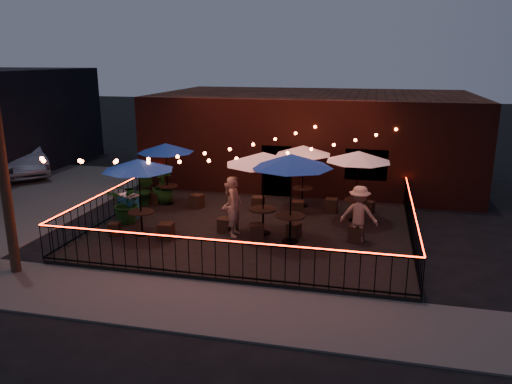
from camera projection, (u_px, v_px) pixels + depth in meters
The scene contains 34 objects.
ground at pixel (237, 254), 14.60m from camera, with size 110.00×110.00×0.00m, color black.
patio at pixel (253, 230), 16.46m from camera, with size 10.00×8.00×0.15m, color black.
sidewalk at pixel (199, 305), 11.54m from camera, with size 18.00×2.50×0.05m, color #474442.
brick_building at pixel (314, 137), 23.25m from camera, with size 14.00×8.00×4.00m.
fence_front at pixel (215, 259), 12.55m from camera, with size 10.00×0.04×1.04m.
fence_left at pixel (114, 203), 17.41m from camera, with size 0.04×8.00×1.04m.
fence_right at pixel (412, 224), 15.20m from camera, with size 0.04×8.00×1.04m.
festoon_lights at pixel (219, 157), 15.77m from camera, with size 10.02×8.72×1.32m.
cafe_table_0 at pixel (138, 166), 15.22m from camera, with size 2.32×2.32×2.44m.
cafe_table_1 at pixel (166, 149), 18.54m from camera, with size 2.64×2.64×2.34m.
cafe_table_2 at pixel (263, 159), 15.28m from camera, with size 2.61×2.61×2.63m.
cafe_table_3 at pixel (303, 151), 18.25m from camera, with size 2.66×2.66×2.32m.
cafe_table_4 at pixel (291, 162), 14.52m from camera, with size 2.55×2.55×2.72m.
cafe_table_5 at pixel (358, 157), 16.56m from camera, with size 2.90×2.90×2.43m.
bistro_chair_0 at pixel (114, 229), 15.70m from camera, with size 0.34×0.34×0.40m, color black.
bistro_chair_1 at pixel (166, 231), 15.32m from camera, with size 0.43×0.43×0.51m, color black.
bistro_chair_2 at pixel (155, 198), 19.05m from camera, with size 0.37×0.37×0.44m, color black.
bistro_chair_3 at pixel (197, 201), 18.57m from camera, with size 0.42×0.42×0.50m, color black.
bistro_chair_4 at pixel (225, 225), 15.97m from camera, with size 0.39×0.39×0.46m, color black.
bistro_chair_5 at pixel (257, 232), 15.35m from camera, with size 0.40×0.40×0.48m, color black.
bistro_chair_6 at pixel (258, 204), 18.22m from camera, with size 0.43×0.43×0.51m, color black.
bistro_chair_7 at pixel (298, 208), 17.79m from camera, with size 0.41×0.41×0.49m, color black.
bistro_chair_8 at pixel (294, 230), 15.54m from camera, with size 0.37×0.37×0.43m, color black.
bistro_chair_9 at pixel (356, 233), 15.18m from camera, with size 0.41×0.41×0.48m, color black.
bistro_chair_10 at pixel (331, 205), 18.01m from camera, with size 0.42×0.42×0.50m, color black.
bistro_chair_11 at pixel (369, 207), 18.01m from camera, with size 0.35×0.35×0.41m, color black.
patron_a at pixel (235, 206), 15.48m from camera, with size 0.69×0.45×1.90m, color beige.
patron_b at pixel (229, 207), 15.79m from camera, with size 0.80×0.63×1.66m, color tan.
patron_c at pixel (359, 214), 14.95m from camera, with size 1.13×0.65×1.75m, color #DDAE94.
potted_shrub_a at pixel (128, 203), 16.76m from camera, with size 1.25×1.08×1.39m, color #15350B.
potted_shrub_b at pixel (145, 190), 18.75m from camera, with size 0.68×0.54×1.23m, color #15390C.
potted_shrub_c at pixel (162, 185), 19.04m from camera, with size 0.82×0.82×1.46m, color #14390B.
cooler at pixel (129, 206), 17.35m from camera, with size 0.76×0.66×0.84m.
car_silver at pixel (20, 158), 24.32m from camera, with size 1.78×5.11×1.68m, color gray.
Camera 1 is at (3.67, -13.13, 5.57)m, focal length 35.00 mm.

